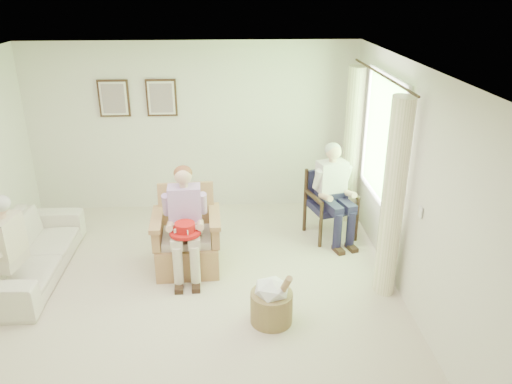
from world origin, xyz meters
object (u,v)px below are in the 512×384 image
wicker_armchair (188,243)px  hatbox (272,301)px  person_sofa (2,246)px  sofa (29,252)px  wood_armchair (330,200)px  red_hat (185,230)px  person_wicker (185,215)px  person_dark (333,187)px

wicker_armchair → hatbox: (0.97, -1.20, -0.07)m
wicker_armchair → person_sofa: (-1.94, -0.68, 0.40)m
sofa → person_sofa: size_ratio=1.65×
wood_armchair → person_sofa: size_ratio=0.73×
person_sofa → red_hat: size_ratio=3.44×
person_wicker → red_hat: bearing=-89.2°
person_dark → person_sofa: person_dark is taller
person_dark → red_hat: person_dark is taller
wood_armchair → person_sofa: 4.18m
person_sofa → hatbox: bearing=88.6°
wood_armchair → sofa: (-3.90, -0.90, -0.21)m
hatbox → red_hat: bearing=138.1°
sofa → person_wicker: bearing=-91.3°
person_sofa → sofa: bearing=-171.3°
wicker_armchair → person_sofa: 2.09m
person_dark → person_sofa: 4.12m
person_sofa → red_hat: 1.98m
red_hat → sofa: bearing=172.7°
wicker_armchair → wood_armchair: 2.13m
person_sofa → hatbox: person_sofa is taller
red_hat → hatbox: size_ratio=0.55×
wicker_armchair → sofa: bearing=179.7°
wood_armchair → hatbox: (-0.99, -2.00, -0.25)m
wood_armchair → hatbox: 2.25m
person_dark → red_hat: (-1.95, -0.99, -0.10)m
person_wicker → red_hat: 0.23m
wood_armchair → sofa: 4.01m
person_wicker → hatbox: (0.97, -1.06, -0.52)m
sofa → hatbox: 3.11m
red_hat → person_wicker: bearing=93.7°
wood_armchair → red_hat: wood_armchair is taller
person_wicker → person_dark: (1.96, 0.79, 0.00)m
wood_armchair → red_hat: bearing=-165.8°
person_wicker → red_hat: size_ratio=3.64×
hatbox → wood_armchair: bearing=63.6°
person_wicker → hatbox: person_wicker is taller
sofa → person_dark: size_ratio=1.55×
person_dark → person_sofa: (-3.90, -1.33, -0.06)m
person_sofa → hatbox: 2.99m
sofa → person_sofa: person_sofa is taller
person_wicker → person_sofa: 2.02m
person_wicker → person_sofa: (-1.94, -0.54, -0.06)m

